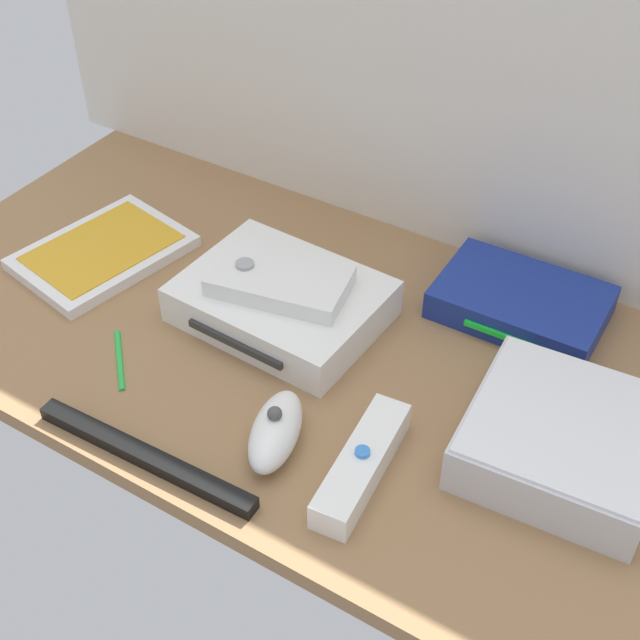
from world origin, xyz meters
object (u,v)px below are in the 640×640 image
network_router (521,302)px  remote_classic_pad (280,281)px  sensor_bar (145,456)px  game_case (102,253)px  game_console (282,301)px  stylus_pen (119,358)px  remote_nunchuk (276,431)px  remote_wand (362,464)px  mini_computer (563,439)px

network_router → remote_classic_pad: 26.53cm
sensor_bar → remote_classic_pad: bearing=89.0°
game_case → sensor_bar: size_ratio=0.89×
remote_classic_pad → sensor_bar: bearing=-100.6°
game_console → network_router: size_ratio=1.19×
game_case → stylus_pen: (13.58, -12.39, -0.41)cm
game_console → remote_nunchuk: bearing=-55.7°
game_case → game_console: bearing=16.7°
game_case → network_router: 49.04cm
remote_wand → stylus_pen: 28.90cm
network_router → remote_classic_pad: (-21.86, -14.57, 3.71)cm
remote_nunchuk → sensor_bar: bearing=-157.0°
mini_computer → stylus_pen: (-43.47, -11.50, -2.29)cm
sensor_bar → stylus_pen: (-11.07, 8.92, -0.35)cm
game_console → sensor_bar: game_console is taller
remote_wand → stylus_pen: remote_wand is taller
game_console → sensor_bar: size_ratio=0.90×
mini_computer → game_case: mini_computer is taller
remote_wand → remote_classic_pad: 23.29cm
remote_nunchuk → mini_computer: bearing=10.8°
game_case → remote_classic_pad: size_ratio=1.35×
remote_wand → sensor_bar: (-17.81, -9.09, -0.81)cm
remote_wand → game_case: bearing=158.4°
remote_nunchuk → remote_classic_pad: 18.33cm
remote_wand → remote_classic_pad: remote_classic_pad is taller
remote_wand → remote_classic_pad: bearing=136.6°
remote_nunchuk → sensor_bar: 12.25cm
game_console → remote_wand: 23.39cm
remote_classic_pad → stylus_pen: bearing=-138.4°
mini_computer → stylus_pen: size_ratio=2.02×
network_router → stylus_pen: size_ratio=2.02×
mini_computer → network_router: (-10.86, 17.34, -0.94)cm
game_console → sensor_bar: (0.48, -23.66, -1.50)cm
remote_wand → remote_nunchuk: remote_nunchuk is taller
game_case → remote_wand: remote_wand is taller
remote_classic_pad → stylus_pen: (-10.75, -14.27, -5.06)cm
game_case → remote_wand: (42.45, -12.21, 0.75)cm
game_case → stylus_pen: 18.38cm
network_router → game_case: bearing=-161.4°
mini_computer → remote_nunchuk: size_ratio=1.67×
network_router → stylus_pen: (-32.61, -28.84, -1.35)cm
stylus_pen → game_case: bearing=137.6°
mini_computer → game_console: bearing=174.4°
game_console → mini_computer: bearing=-3.0°
game_case → network_router: bearing=30.7°
network_router → stylus_pen: 43.55cm
game_case → remote_wand: size_ratio=1.41×
network_router → remote_classic_pad: bearing=-147.3°
game_console → game_case: size_ratio=1.02×
game_console → stylus_pen: size_ratio=2.41×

